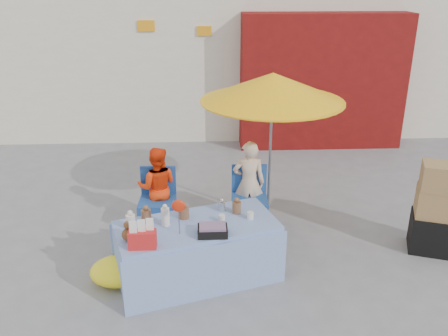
{
  "coord_description": "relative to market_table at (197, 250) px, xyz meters",
  "views": [
    {
      "loc": [
        -0.17,
        -4.91,
        3.27
      ],
      "look_at": [
        0.1,
        0.6,
        1.0
      ],
      "focal_mm": 38.0,
      "sensor_mm": 36.0,
      "label": 1
    }
  ],
  "objects": [
    {
      "name": "ground",
      "position": [
        0.26,
        0.29,
        -0.36
      ],
      "size": [
        80.0,
        80.0,
        0.0
      ],
      "primitive_type": "plane",
      "color": "slate",
      "rests_on": "ground"
    },
    {
      "name": "market_table",
      "position": [
        0.0,
        0.0,
        0.0
      ],
      "size": [
        1.99,
        1.35,
        1.1
      ],
      "rotation": [
        0.0,
        0.0,
        0.3
      ],
      "color": "#8096CD",
      "rests_on": "ground"
    },
    {
      "name": "chair_left",
      "position": [
        -0.54,
        1.15,
        -0.1
      ],
      "size": [
        0.5,
        0.49,
        0.85
      ],
      "rotation": [
        0.0,
        0.0,
        -0.04
      ],
      "color": "#1F4891",
      "rests_on": "ground"
    },
    {
      "name": "chair_right",
      "position": [
        0.71,
        1.15,
        -0.1
      ],
      "size": [
        0.5,
        0.49,
        0.85
      ],
      "rotation": [
        0.0,
        0.0,
        -0.04
      ],
      "color": "#1F4891",
      "rests_on": "ground"
    },
    {
      "name": "vendor_orange",
      "position": [
        -0.54,
        1.28,
        0.21
      ],
      "size": [
        0.57,
        0.45,
        1.14
      ],
      "primitive_type": "imported",
      "rotation": [
        0.0,
        0.0,
        3.1
      ],
      "color": "#FF390D",
      "rests_on": "ground"
    },
    {
      "name": "vendor_beige",
      "position": [
        0.71,
        1.28,
        0.25
      ],
      "size": [
        0.45,
        0.31,
        1.21
      ],
      "primitive_type": "imported",
      "rotation": [
        0.0,
        0.0,
        3.1
      ],
      "color": "beige",
      "rests_on": "ground"
    },
    {
      "name": "umbrella",
      "position": [
        1.01,
        1.43,
        1.53
      ],
      "size": [
        1.9,
        1.9,
        2.09
      ],
      "color": "gray",
      "rests_on": "ground"
    },
    {
      "name": "box_stack",
      "position": [
        2.96,
        0.45,
        0.18
      ],
      "size": [
        0.65,
        0.59,
        1.18
      ],
      "rotation": [
        0.0,
        0.0,
        -0.34
      ],
      "color": "black",
      "rests_on": "ground"
    },
    {
      "name": "tarp_bundle",
      "position": [
        -0.88,
        -0.05,
        -0.21
      ],
      "size": [
        0.67,
        0.54,
        0.29
      ],
      "primitive_type": "ellipsoid",
      "rotation": [
        0.0,
        0.0,
        0.02
      ],
      "color": "yellow",
      "rests_on": "ground"
    }
  ]
}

